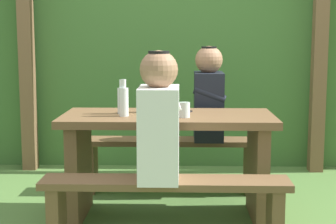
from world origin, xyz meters
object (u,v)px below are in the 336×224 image
bottle_right (158,97)px  bottle_center (122,99)px  bench_near (165,200)px  bottle_left (124,101)px  drinking_glass (184,110)px  person_black_coat (209,97)px  bench_far (170,154)px  picnic_table (168,147)px  person_white_shirt (159,121)px  cell_phone (183,112)px

bottle_right → bottle_center: 0.25m
bench_near → bottle_right: (-0.07, 0.68, 0.50)m
bench_near → bottle_left: bearing=119.3°
drinking_glass → person_black_coat: bearing=75.0°
bench_far → drinking_glass: bearing=-81.3°
bottle_right → picnic_table: bearing=-52.7°
person_white_shirt → drinking_glass: (0.14, 0.46, -0.00)m
picnic_table → bench_far: 0.61m
bench_near → bottle_center: bearing=116.9°
bench_far → bottle_left: size_ratio=5.82×
bench_far → cell_phone: size_ratio=10.00×
picnic_table → person_black_coat: bearing=63.0°
bench_near → cell_phone: 0.79m
person_black_coat → bench_far: bearing=179.4°
bottle_left → bottle_right: (0.21, 0.18, 0.00)m
picnic_table → person_white_shirt: 0.64m
bench_near → bottle_right: 0.85m
bottle_center → person_black_coat: bearing=42.8°
bench_far → bottle_left: (-0.28, -0.66, 0.50)m
bench_far → person_white_shirt: (-0.03, -1.16, 0.45)m
bench_far → bottle_center: 0.81m
picnic_table → bench_far: bearing=90.0°
person_white_shirt → cell_phone: size_ratio=5.14×
bottle_left → cell_phone: (0.38, 0.17, -0.10)m
cell_phone → bench_far: bearing=131.4°
picnic_table → person_black_coat: 0.71m
bottle_left → bottle_center: 0.11m
person_white_shirt → drinking_glass: person_white_shirt is taller
cell_phone → bottle_left: bearing=-126.4°
bench_far → person_black_coat: person_black_coat is taller
person_black_coat → bottle_center: bearing=-137.2°
person_black_coat → bottle_center: size_ratio=3.14×
drinking_glass → cell_phone: size_ratio=0.70×
person_white_shirt → picnic_table: bearing=86.6°
drinking_glass → bottle_left: bottle_left is taller
drinking_glass → bottle_right: size_ratio=0.38×
drinking_glass → bottle_center: 0.44m
bench_near → bottle_center: size_ratio=6.11×
picnic_table → bottle_left: bottle_left is taller
bench_far → bottle_center: bottle_center is taller
bench_far → picnic_table: bearing=-90.0°
bottle_left → cell_phone: bottle_left is taller
bench_near → bench_far: 1.17m
drinking_glass → bottle_right: 0.29m
person_black_coat → drinking_glass: (-0.19, -0.70, -0.00)m
picnic_table → bottle_right: bottle_right is taller
drinking_glass → bottle_center: bearing=161.1°
person_black_coat → bottle_left: 0.88m
bench_near → person_black_coat: person_black_coat is taller
person_white_shirt → bottle_left: 0.56m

